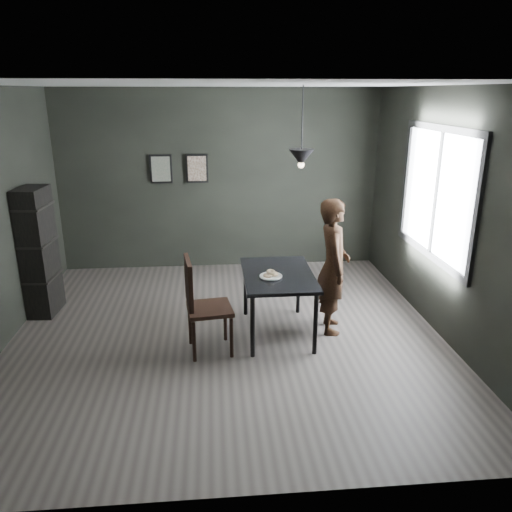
{
  "coord_description": "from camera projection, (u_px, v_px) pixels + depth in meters",
  "views": [
    {
      "loc": [
        -0.13,
        -5.32,
        2.74
      ],
      "look_at": [
        0.35,
        0.05,
        0.95
      ],
      "focal_mm": 35.0,
      "sensor_mm": 36.0,
      "label": 1
    }
  ],
  "objects": [
    {
      "name": "ground",
      "position": [
        227.0,
        334.0,
        5.91
      ],
      "size": [
        5.0,
        5.0,
        0.0
      ],
      "primitive_type": "plane",
      "color": "#3A3632",
      "rests_on": "ground"
    },
    {
      "name": "woman",
      "position": [
        333.0,
        266.0,
        5.79
      ],
      "size": [
        0.45,
        0.63,
        1.6
      ],
      "primitive_type": "imported",
      "rotation": [
        0.0,
        0.0,
        1.46
      ],
      "color": "black",
      "rests_on": "ground"
    },
    {
      "name": "donut_pile",
      "position": [
        271.0,
        274.0,
        5.58
      ],
      "size": [
        0.18,
        0.15,
        0.08
      ],
      "rotation": [
        0.0,
        0.0,
        0.43
      ],
      "color": "beige",
      "rests_on": "white_plate"
    },
    {
      "name": "ceiling",
      "position": [
        222.0,
        85.0,
        5.02
      ],
      "size": [
        5.0,
        5.0,
        0.02
      ],
      "color": "silver",
      "rests_on": "ground"
    },
    {
      "name": "cafe_table",
      "position": [
        278.0,
        280.0,
        5.74
      ],
      "size": [
        0.8,
        1.2,
        0.75
      ],
      "color": "black",
      "rests_on": "ground"
    },
    {
      "name": "window_assembly",
      "position": [
        436.0,
        194.0,
        5.8
      ],
      "size": [
        0.04,
        1.96,
        1.56
      ],
      "color": "white",
      "rests_on": "ground"
    },
    {
      "name": "framed_print_right",
      "position": [
        197.0,
        168.0,
        7.7
      ],
      "size": [
        0.34,
        0.04,
        0.44
      ],
      "color": "black",
      "rests_on": "ground"
    },
    {
      "name": "wood_chair",
      "position": [
        200.0,
        300.0,
        5.33
      ],
      "size": [
        0.53,
        0.53,
        1.08
      ],
      "rotation": [
        0.0,
        0.0,
        0.14
      ],
      "color": "black",
      "rests_on": "ground"
    },
    {
      "name": "pendant_lamp",
      "position": [
        301.0,
        157.0,
        5.43
      ],
      "size": [
        0.28,
        0.28,
        0.86
      ],
      "color": "black",
      "rests_on": "ground"
    },
    {
      "name": "shelf_unit",
      "position": [
        39.0,
        252.0,
        6.26
      ],
      "size": [
        0.34,
        0.56,
        1.63
      ],
      "primitive_type": "cube",
      "rotation": [
        0.0,
        0.0,
        -0.07
      ],
      "color": "black",
      "rests_on": "ground"
    },
    {
      "name": "framed_print_left",
      "position": [
        161.0,
        169.0,
        7.66
      ],
      "size": [
        0.34,
        0.04,
        0.44
      ],
      "color": "black",
      "rests_on": "ground"
    },
    {
      "name": "white_plate",
      "position": [
        271.0,
        277.0,
        5.59
      ],
      "size": [
        0.23,
        0.23,
        0.01
      ],
      "primitive_type": "cylinder",
      "color": "white",
      "rests_on": "cafe_table"
    },
    {
      "name": "back_wall",
      "position": [
        220.0,
        181.0,
        7.83
      ],
      "size": [
        5.0,
        0.1,
        2.8
      ],
      "primitive_type": "cube",
      "color": "black",
      "rests_on": "ground"
    }
  ]
}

